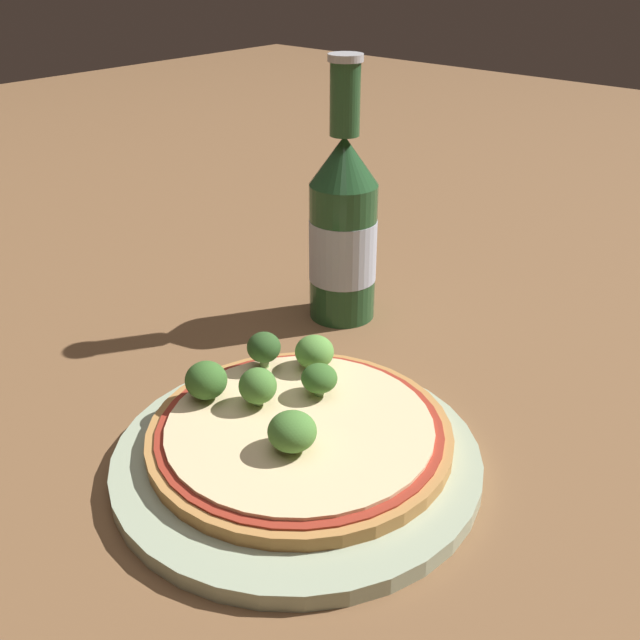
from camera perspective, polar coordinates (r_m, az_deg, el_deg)
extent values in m
plane|color=brown|center=(0.51, -1.05, -11.43)|extent=(3.00, 3.00, 0.00)
cylinder|color=#A3B293|center=(0.52, -1.50, -10.34)|extent=(0.25, 0.25, 0.01)
cylinder|color=#B77F42|center=(0.52, -1.54, -8.74)|extent=(0.21, 0.21, 0.01)
cylinder|color=maroon|center=(0.52, -1.55, -8.23)|extent=(0.20, 0.20, 0.00)
cylinder|color=beige|center=(0.51, -1.55, -8.12)|extent=(0.18, 0.18, 0.00)
cylinder|color=#7A9E5B|center=(0.57, -0.42, -3.33)|extent=(0.01, 0.01, 0.01)
ellipsoid|color=#568E3D|center=(0.57, -0.43, -2.44)|extent=(0.03, 0.03, 0.03)
cylinder|color=#7A9E5B|center=(0.49, -2.03, -9.51)|extent=(0.01, 0.01, 0.01)
ellipsoid|color=#477A33|center=(0.48, -2.05, -8.52)|extent=(0.03, 0.03, 0.03)
cylinder|color=#7A9E5B|center=(0.54, -8.59, -5.54)|extent=(0.01, 0.01, 0.01)
ellipsoid|color=#386628|center=(0.54, -8.67, -4.56)|extent=(0.03, 0.03, 0.03)
cylinder|color=#7A9E5B|center=(0.53, -4.72, -6.02)|extent=(0.01, 0.01, 0.01)
ellipsoid|color=#477A33|center=(0.53, -4.77, -5.02)|extent=(0.03, 0.03, 0.03)
cylinder|color=#7A9E5B|center=(0.57, -4.26, -3.10)|extent=(0.01, 0.01, 0.01)
ellipsoid|color=#2D5123|center=(0.57, -4.30, -2.08)|extent=(0.03, 0.03, 0.02)
cylinder|color=#7A9E5B|center=(0.54, -0.06, -5.32)|extent=(0.01, 0.01, 0.01)
ellipsoid|color=#386628|center=(0.54, -0.06, -4.46)|extent=(0.03, 0.03, 0.02)
cylinder|color=#234C28|center=(0.68, 1.74, 5.20)|extent=(0.06, 0.06, 0.13)
cylinder|color=#B2BCD1|center=(0.68, 1.74, 5.40)|extent=(0.06, 0.06, 0.06)
cone|color=#234C28|center=(0.66, 1.85, 12.07)|extent=(0.06, 0.06, 0.04)
cylinder|color=#234C28|center=(0.64, 1.92, 16.47)|extent=(0.03, 0.03, 0.06)
cylinder|color=#B2B2B7|center=(0.64, 1.97, 19.36)|extent=(0.03, 0.03, 0.01)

